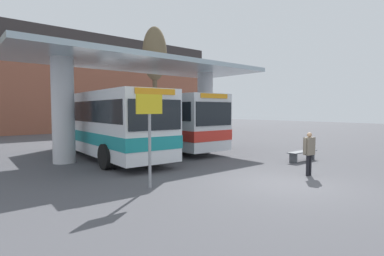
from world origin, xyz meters
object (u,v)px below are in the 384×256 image
transit_bus_center_bay (152,119)px  poplar_tree_behind_left (155,56)px  pedestrian_waiting (309,149)px  transit_bus_left_bay (105,122)px  waiting_bench_near_pillar (302,153)px  info_sign_platform (149,121)px

transit_bus_center_bay → poplar_tree_behind_left: poplar_tree_behind_left is taller
pedestrian_waiting → transit_bus_left_bay: bearing=117.4°
transit_bus_left_bay → transit_bus_center_bay: size_ratio=0.87×
waiting_bench_near_pillar → pedestrian_waiting: size_ratio=1.21×
transit_bus_left_bay → pedestrian_waiting: (3.89, -8.92, -0.84)m
transit_bus_left_bay → transit_bus_center_bay: (4.02, 1.95, -0.01)m
transit_bus_left_bay → pedestrian_waiting: size_ratio=6.49×
transit_bus_center_bay → waiting_bench_near_pillar: size_ratio=6.16×
info_sign_platform → pedestrian_waiting: size_ratio=1.81×
transit_bus_center_bay → waiting_bench_near_pillar: bearing=107.2°
transit_bus_left_bay → pedestrian_waiting: bearing=116.0°
info_sign_platform → pedestrian_waiting: info_sign_platform is taller
transit_bus_left_bay → pedestrian_waiting: transit_bus_left_bay is taller
transit_bus_center_bay → waiting_bench_near_pillar: (2.63, -9.02, -1.45)m
info_sign_platform → poplar_tree_behind_left: poplar_tree_behind_left is taller
transit_bus_center_bay → waiting_bench_near_pillar: 9.51m
poplar_tree_behind_left → pedestrian_waiting: bearing=-105.6°
transit_bus_left_bay → waiting_bench_near_pillar: transit_bus_left_bay is taller
transit_bus_center_bay → info_sign_platform: size_ratio=4.11×
info_sign_platform → poplar_tree_behind_left: 19.82m
waiting_bench_near_pillar → info_sign_platform: bearing=177.3°
transit_bus_left_bay → info_sign_platform: transit_bus_left_bay is taller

